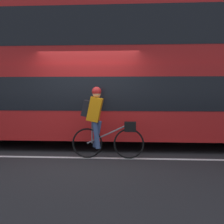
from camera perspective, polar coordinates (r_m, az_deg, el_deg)
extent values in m
plane|color=#232326|center=(7.21, -5.15, -8.41)|extent=(80.00, 80.00, 0.00)
cube|color=silver|center=(7.24, -5.11, -8.31)|extent=(50.00, 0.14, 0.01)
cube|color=#A8A399|center=(12.51, -1.10, -2.76)|extent=(60.00, 1.71, 0.12)
cube|color=brown|center=(13.61, -0.72, 13.59)|extent=(60.00, 0.30, 7.60)
cube|color=#B21919|center=(8.78, 0.87, 1.97)|extent=(11.51, 2.44, 1.89)
cube|color=black|center=(8.78, 0.87, 3.45)|extent=(11.05, 2.46, 0.83)
cube|color=#B21919|center=(8.90, 0.88, 13.65)|extent=(11.51, 2.34, 1.71)
cube|color=black|center=(8.91, 0.89, 14.19)|extent=(11.05, 2.36, 0.96)
torus|color=black|center=(7.06, 3.09, -5.81)|extent=(0.69, 0.04, 0.69)
torus|color=black|center=(7.14, -4.55, -5.71)|extent=(0.69, 0.04, 0.69)
cylinder|color=slate|center=(7.05, -0.75, -4.01)|extent=(0.96, 0.03, 0.47)
cylinder|color=slate|center=(7.08, -3.65, -3.71)|extent=(0.03, 0.03, 0.51)
cube|color=black|center=(7.00, 3.35, -2.71)|extent=(0.26, 0.16, 0.22)
cube|color=orange|center=(7.02, -3.14, 0.51)|extent=(0.37, 0.32, 0.58)
cube|color=black|center=(7.05, -4.76, 0.68)|extent=(0.21, 0.26, 0.38)
cylinder|color=#384C7A|center=(7.17, -2.72, -4.03)|extent=(0.21, 0.11, 0.62)
cylinder|color=#384C7A|center=(6.99, -2.89, -4.24)|extent=(0.19, 0.11, 0.62)
sphere|color=tan|center=(7.00, -2.83, 3.41)|extent=(0.19, 0.19, 0.19)
sphere|color=red|center=(7.00, -2.83, 3.76)|extent=(0.21, 0.21, 0.21)
cylinder|color=#59595B|center=(12.71, -10.69, 3.00)|extent=(0.07, 0.07, 2.41)
cube|color=#1959B2|center=(12.69, -10.80, 7.39)|extent=(0.36, 0.02, 0.36)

